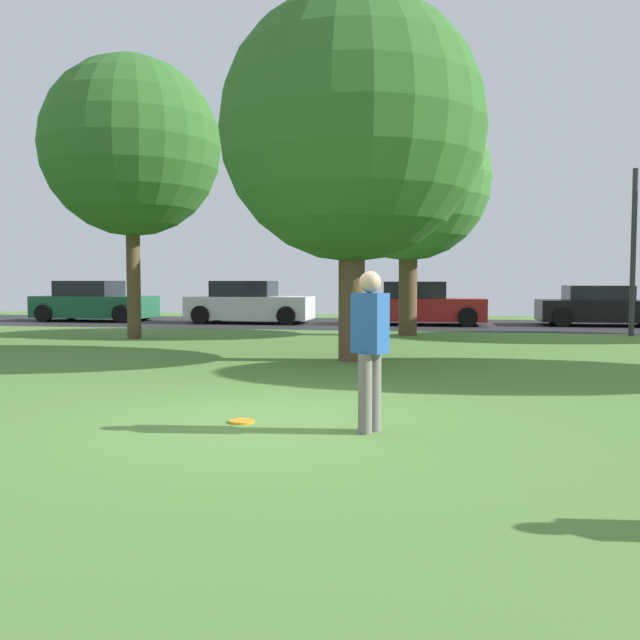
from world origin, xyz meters
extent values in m
plane|color=#547F38|center=(0.00, 0.00, 0.00)|extent=(44.00, 44.00, 0.00)
cube|color=#28282B|center=(0.00, 16.00, 0.00)|extent=(44.00, 6.40, 0.01)
cylinder|color=brown|center=(-6.03, 9.20, 1.77)|extent=(0.35, 0.35, 3.54)
sphere|color=#2D6023|center=(-6.03, 9.20, 4.93)|extent=(4.56, 4.56, 4.56)
cylinder|color=brown|center=(0.16, 5.42, 1.21)|extent=(0.49, 0.49, 2.42)
sphere|color=#2D6023|center=(0.16, 5.42, 4.32)|extent=(4.92, 4.92, 4.92)
cylinder|color=brown|center=(0.95, 11.42, 1.33)|extent=(0.50, 0.50, 2.66)
sphere|color=#38702D|center=(0.95, 11.42, 4.27)|extent=(4.44, 4.44, 4.44)
cylinder|color=slate|center=(1.14, -0.36, 0.40)|extent=(0.14, 0.14, 0.80)
cylinder|color=slate|center=(1.06, -0.50, 0.40)|extent=(0.14, 0.14, 0.80)
cube|color=#23519E|center=(1.10, -0.43, 1.09)|extent=(0.39, 0.35, 0.60)
sphere|color=tan|center=(1.10, -0.43, 1.50)|extent=(0.22, 0.22, 0.22)
cylinder|color=orange|center=(-0.29, -0.22, 0.01)|extent=(0.27, 0.27, 0.03)
cube|color=#195633|center=(-10.70, 15.72, 0.54)|extent=(4.27, 1.85, 0.78)
cube|color=black|center=(-10.91, 15.72, 1.21)|extent=(2.05, 1.63, 0.56)
cylinder|color=black|center=(-9.21, 16.65, 0.32)|extent=(0.64, 0.22, 0.64)
cylinder|color=black|center=(-9.21, 14.80, 0.32)|extent=(0.64, 0.22, 0.64)
cylinder|color=black|center=(-12.20, 16.65, 0.32)|extent=(0.64, 0.22, 0.64)
cylinder|color=black|center=(-12.20, 14.80, 0.32)|extent=(0.64, 0.22, 0.64)
cube|color=white|center=(-4.74, 15.61, 0.55)|extent=(4.31, 1.83, 0.79)
cube|color=black|center=(-4.95, 15.61, 1.22)|extent=(2.07, 1.61, 0.55)
cylinder|color=black|center=(-3.23, 16.53, 0.32)|extent=(0.64, 0.22, 0.64)
cylinder|color=black|center=(-3.23, 14.70, 0.32)|extent=(0.64, 0.22, 0.64)
cylinder|color=black|center=(-6.25, 16.53, 0.32)|extent=(0.64, 0.22, 0.64)
cylinder|color=black|center=(-6.25, 14.70, 0.32)|extent=(0.64, 0.22, 0.64)
cube|color=#B21E1E|center=(1.22, 15.81, 0.53)|extent=(4.24, 1.88, 0.75)
cube|color=black|center=(1.01, 15.81, 1.18)|extent=(2.03, 1.65, 0.56)
cylinder|color=black|center=(2.71, 16.75, 0.32)|extent=(0.64, 0.22, 0.64)
cylinder|color=black|center=(2.71, 14.87, 0.32)|extent=(0.64, 0.22, 0.64)
cylinder|color=black|center=(-0.26, 16.75, 0.32)|extent=(0.64, 0.22, 0.64)
cylinder|color=black|center=(-0.26, 14.87, 0.32)|extent=(0.64, 0.22, 0.64)
cube|color=black|center=(7.19, 16.40, 0.50)|extent=(4.16, 1.89, 0.70)
cube|color=black|center=(6.98, 16.40, 1.09)|extent=(2.00, 1.66, 0.48)
cylinder|color=black|center=(5.73, 17.34, 0.32)|extent=(0.64, 0.22, 0.64)
cylinder|color=black|center=(5.73, 15.46, 0.32)|extent=(0.64, 0.22, 0.64)
cylinder|color=#2D2D33|center=(6.94, 12.20, 2.25)|extent=(0.14, 0.14, 4.50)
camera|label=1|loc=(1.75, -6.99, 1.52)|focal=37.38mm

